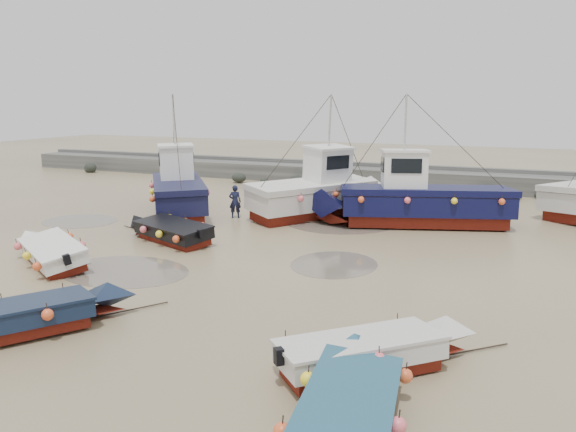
% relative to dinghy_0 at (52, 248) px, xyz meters
% --- Properties ---
extents(ground, '(120.00, 120.00, 0.00)m').
position_rel_dinghy_0_xyz_m(ground, '(5.97, 1.46, -0.54)').
color(ground, tan).
rests_on(ground, ground).
extents(seawall, '(60.00, 4.92, 1.50)m').
position_rel_dinghy_0_xyz_m(seawall, '(6.02, 23.45, 0.09)').
color(seawall, '#63635E').
rests_on(seawall, ground).
extents(puddle_a, '(4.90, 4.90, 0.01)m').
position_rel_dinghy_0_xyz_m(puddle_a, '(3.17, 0.14, -0.53)').
color(puddle_a, '#635A4E').
rests_on(puddle_a, ground).
extents(puddle_b, '(3.18, 3.18, 0.01)m').
position_rel_dinghy_0_xyz_m(puddle_b, '(9.79, 3.86, -0.53)').
color(puddle_b, '#635A4E').
rests_on(puddle_b, ground).
extents(puddle_c, '(3.82, 3.82, 0.01)m').
position_rel_dinghy_0_xyz_m(puddle_c, '(-4.35, 6.03, -0.53)').
color(puddle_c, '#635A4E').
rests_on(puddle_c, ground).
extents(puddle_d, '(6.52, 6.52, 0.01)m').
position_rel_dinghy_0_xyz_m(puddle_d, '(7.72, 12.28, -0.53)').
color(puddle_d, '#635A4E').
rests_on(puddle_d, ground).
extents(dinghy_0, '(5.93, 4.03, 1.43)m').
position_rel_dinghy_0_xyz_m(dinghy_0, '(0.00, 0.00, 0.00)').
color(dinghy_0, maroon).
rests_on(dinghy_0, ground).
extents(dinghy_1, '(4.25, 5.81, 1.43)m').
position_rel_dinghy_0_xyz_m(dinghy_1, '(4.36, -5.26, 0.00)').
color(dinghy_1, maroon).
rests_on(dinghy_1, ground).
extents(dinghy_2, '(2.20, 5.75, 1.43)m').
position_rel_dinghy_0_xyz_m(dinghy_2, '(13.36, -5.87, 0.01)').
color(dinghy_2, maroon).
rests_on(dinghy_2, ground).
extents(dinghy_3, '(4.83, 4.66, 1.43)m').
position_rel_dinghy_0_xyz_m(dinghy_3, '(13.28, -3.68, 0.01)').
color(dinghy_3, maroon).
rests_on(dinghy_3, ground).
extents(dinghy_4, '(6.00, 3.17, 1.43)m').
position_rel_dinghy_0_xyz_m(dinghy_4, '(2.09, 4.47, 0.01)').
color(dinghy_4, maroon).
rests_on(dinghy_4, ground).
extents(cabin_boat_0, '(7.08, 8.84, 6.22)m').
position_rel_dinghy_0_xyz_m(cabin_boat_0, '(-0.93, 9.69, 0.80)').
color(cabin_boat_0, maroon).
rests_on(cabin_boat_0, ground).
extents(cabin_boat_1, '(6.45, 8.98, 6.22)m').
position_rel_dinghy_0_xyz_m(cabin_boat_1, '(6.33, 11.98, 0.81)').
color(cabin_boat_1, maroon).
rests_on(cabin_boat_1, ground).
extents(cabin_boat_2, '(11.13, 5.62, 6.22)m').
position_rel_dinghy_0_xyz_m(cabin_boat_2, '(11.12, 11.62, 0.76)').
color(cabin_boat_2, maroon).
rests_on(cabin_boat_2, ground).
extents(person, '(0.73, 0.62, 1.70)m').
position_rel_dinghy_0_xyz_m(person, '(2.45, 9.79, -0.54)').
color(person, black).
rests_on(person, ground).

